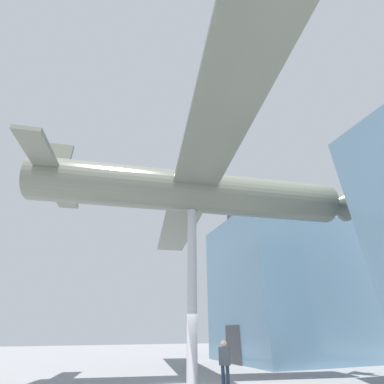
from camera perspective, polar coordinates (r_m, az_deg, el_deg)
glass_pavilion_left at (r=23.70m, az=19.97°, el=-19.27°), size 8.12×10.42×10.78m
support_pylon_central at (r=11.25m, az=-0.00°, el=-20.50°), size 0.41×0.41×6.96m
suspended_airplane at (r=12.74m, az=1.18°, el=-0.08°), size 20.36×16.32×2.97m
visitor_person at (r=11.79m, az=7.27°, el=-33.19°), size 0.43×0.44×1.61m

